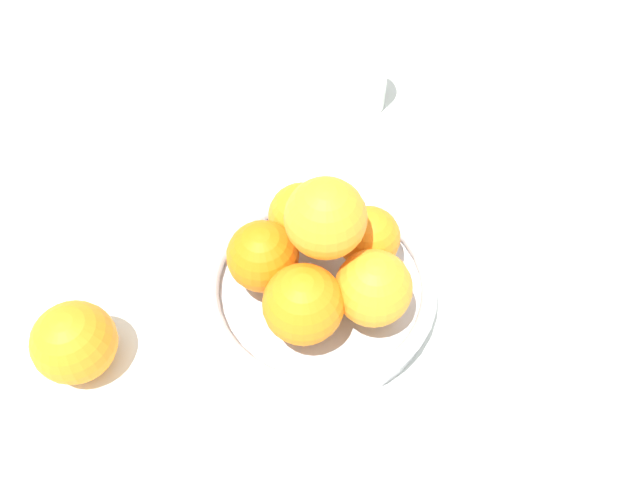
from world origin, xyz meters
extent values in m
plane|color=silver|center=(0.00, 0.00, 0.00)|extent=(4.00, 4.00, 0.00)
cylinder|color=silver|center=(0.00, 0.00, 0.01)|extent=(0.23, 0.23, 0.02)
torus|color=silver|center=(0.00, 0.00, 0.03)|extent=(0.24, 0.24, 0.02)
sphere|color=orange|center=(0.05, 0.03, 0.08)|extent=(0.07, 0.07, 0.07)
sphere|color=orange|center=(0.00, 0.06, 0.07)|extent=(0.06, 0.06, 0.06)
sphere|color=orange|center=(-0.06, 0.01, 0.07)|extent=(0.07, 0.07, 0.07)
sphere|color=orange|center=(-0.03, -0.05, 0.07)|extent=(0.07, 0.07, 0.07)
sphere|color=orange|center=(0.04, -0.04, 0.08)|extent=(0.08, 0.08, 0.08)
sphere|color=orange|center=(0.00, 0.01, 0.13)|extent=(0.08, 0.08, 0.08)
sphere|color=orange|center=(-0.06, -0.24, 0.04)|extent=(0.08, 0.08, 0.08)
cylinder|color=silver|center=(-0.24, 0.20, 0.05)|extent=(0.08, 0.08, 0.09)
cube|color=white|center=(0.21, 0.20, 0.00)|extent=(0.14, 0.14, 0.01)
camera|label=1|loc=(0.30, -0.17, 0.57)|focal=35.00mm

